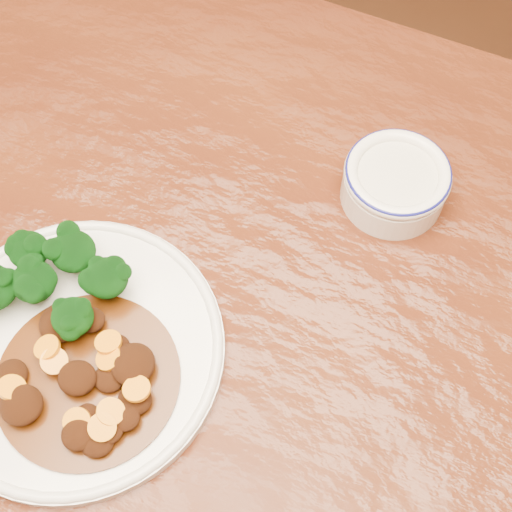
% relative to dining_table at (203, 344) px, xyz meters
% --- Properties ---
extents(ground, '(4.00, 4.00, 0.00)m').
position_rel_dining_table_xyz_m(ground, '(-0.00, 0.00, -0.67)').
color(ground, '#431F10').
rests_on(ground, ground).
extents(dining_table, '(1.52, 0.94, 0.75)m').
position_rel_dining_table_xyz_m(dining_table, '(0.00, 0.00, 0.00)').
color(dining_table, '#50220E').
rests_on(dining_table, ground).
extents(dinner_plate, '(0.28, 0.28, 0.02)m').
position_rel_dining_table_xyz_m(dinner_plate, '(-0.09, -0.08, 0.09)').
color(dinner_plate, silver).
rests_on(dinner_plate, dining_table).
extents(broccoli_florets, '(0.13, 0.11, 0.05)m').
position_rel_dining_table_xyz_m(broccoli_florets, '(-0.14, -0.04, 0.12)').
color(broccoli_florets, '#7C9A4F').
rests_on(broccoli_florets, dinner_plate).
extents(mince_stew, '(0.17, 0.17, 0.03)m').
position_rel_dining_table_xyz_m(mince_stew, '(-0.06, -0.11, 0.10)').
color(mince_stew, '#4D2108').
rests_on(mince_stew, dinner_plate).
extents(dip_bowl, '(0.11, 0.11, 0.05)m').
position_rel_dining_table_xyz_m(dip_bowl, '(0.13, 0.20, 0.11)').
color(dip_bowl, white).
rests_on(dip_bowl, dining_table).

